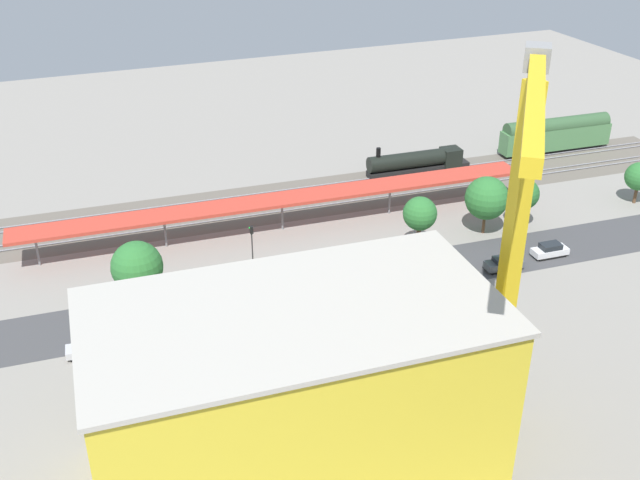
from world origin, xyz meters
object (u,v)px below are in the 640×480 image
object	(u,v)px
tower_crane	(516,229)
locomotive	(419,162)
parked_car_2	(443,273)
traffic_light	(252,246)
passenger_coach	(556,134)
street_tree_1	(487,198)
parked_car_3	(383,289)
parked_car_5	(247,317)
street_tree_0	(137,267)
street_tree_4	(420,214)
platform_canopy_near	(282,200)
parked_car_6	(164,332)
street_tree_3	(639,177)
parked_car_7	(89,348)
parked_car_4	(316,300)
street_tree_2	(524,194)
box_truck_0	(352,348)
construction_building	(295,397)
box_truck_2	(345,346)
box_truck_1	(368,337)
parked_car_1	(504,264)
parked_car_0	(550,251)

from	to	relation	value
tower_crane	locomotive	bearing A→B (deg)	-111.09
parked_car_2	traffic_light	distance (m)	22.93
passenger_coach	street_tree_1	world-z (taller)	street_tree_1
parked_car_3	tower_crane	world-z (taller)	tower_crane
parked_car_5	street_tree_0	xyz separation A→B (m)	(10.12, -7.76, 4.24)
street_tree_1	traffic_light	bearing A→B (deg)	2.18
tower_crane	street_tree_4	bearing A→B (deg)	-105.32
platform_canopy_near	parked_car_6	world-z (taller)	platform_canopy_near
parked_car_3	street_tree_0	bearing A→B (deg)	-16.64
parked_car_3	street_tree_3	bearing A→B (deg)	-167.70
parked_car_7	street_tree_1	world-z (taller)	street_tree_1
parked_car_3	parked_car_4	xyz separation A→B (m)	(8.12, -0.55, -0.02)
street_tree_4	street_tree_2	bearing A→B (deg)	-176.16
parked_car_4	passenger_coach	bearing A→B (deg)	-150.73
street_tree_1	street_tree_2	xyz separation A→B (m)	(-5.54, 0.32, -0.19)
locomotive	box_truck_0	bearing A→B (deg)	54.70
parked_car_7	street_tree_3	distance (m)	78.21
construction_building	box_truck_2	xyz separation A→B (m)	(-9.75, -12.80, -6.22)
traffic_light	street_tree_4	bearing A→B (deg)	179.54
construction_building	tower_crane	world-z (taller)	tower_crane
platform_canopy_near	locomotive	bearing A→B (deg)	-157.36
box_truck_1	street_tree_2	bearing A→B (deg)	-149.52
parked_car_4	parked_car_3	bearing A→B (deg)	176.10
platform_canopy_near	parked_car_5	world-z (taller)	platform_canopy_near
parked_car_2	street_tree_4	bearing A→B (deg)	-93.42
box_truck_0	street_tree_4	size ratio (longest dim) A/B	1.13
passenger_coach	parked_car_2	distance (m)	48.94
parked_car_1	box_truck_2	world-z (taller)	box_truck_2
platform_canopy_near	parked_car_2	distance (m)	24.00
platform_canopy_near	parked_car_4	bearing A→B (deg)	82.32
parked_car_0	parked_car_2	world-z (taller)	parked_car_2
box_truck_1	box_truck_0	bearing A→B (deg)	27.12
parked_car_5	tower_crane	size ratio (longest dim) A/B	0.13
parked_car_6	box_truck_2	distance (m)	19.24
parked_car_6	parked_car_0	bearing A→B (deg)	-179.54
passenger_coach	tower_crane	size ratio (longest dim) A/B	0.62
parked_car_3	parked_car_5	xyz separation A→B (m)	(16.26, -0.12, -0.04)
platform_canopy_near	box_truck_1	size ratio (longest dim) A/B	8.11
parked_car_6	parked_car_7	world-z (taller)	parked_car_6
box_truck_0	street_tree_1	bearing A→B (deg)	-144.53
passenger_coach	street_tree_4	xyz separation A→B (m)	(37.84, 23.13, 2.16)
parked_car_4	parked_car_7	distance (m)	24.72
construction_building	box_truck_2	size ratio (longest dim) A/B	3.43
locomotive	street_tree_0	distance (m)	52.82
locomotive	parked_car_6	bearing A→B (deg)	33.65
parked_car_0	street_tree_0	xyz separation A→B (m)	(49.91, -7.05, 4.19)
construction_building	street_tree_1	distance (m)	49.49
parked_car_0	box_truck_1	distance (m)	31.22
parked_car_0	street_tree_4	xyz separation A→B (m)	(14.90, -7.18, 4.48)
parked_car_1	street_tree_3	size ratio (longest dim) A/B	0.79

